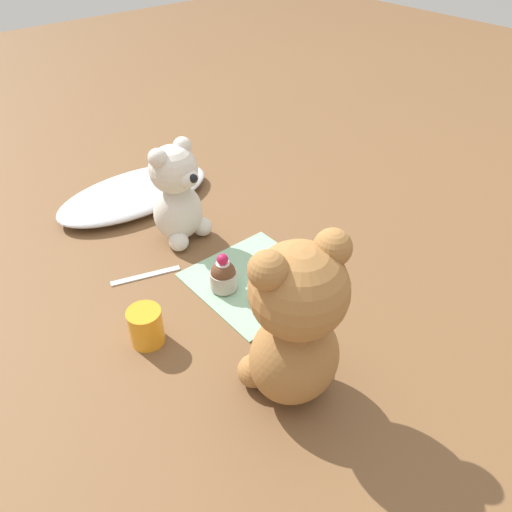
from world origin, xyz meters
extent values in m
plane|color=brown|center=(0.00, 0.00, 0.00)|extent=(4.00, 4.00, 0.00)
cube|color=#8EBC99|center=(0.00, 0.00, 0.00)|extent=(0.20, 0.21, 0.01)
ellipsoid|color=silver|center=(-0.03, 0.37, 0.02)|extent=(0.35, 0.18, 0.04)
ellipsoid|color=silver|center=(-0.03, 0.20, 0.06)|extent=(0.11, 0.10, 0.11)
sphere|color=silver|center=(-0.03, 0.20, 0.15)|extent=(0.09, 0.09, 0.09)
ellipsoid|color=silver|center=(-0.02, 0.17, 0.14)|extent=(0.05, 0.04, 0.03)
sphere|color=black|center=(-0.02, 0.15, 0.15)|extent=(0.02, 0.02, 0.02)
sphere|color=silver|center=(-0.06, 0.19, 0.18)|extent=(0.03, 0.03, 0.03)
sphere|color=silver|center=(0.00, 0.21, 0.18)|extent=(0.03, 0.03, 0.03)
sphere|color=silver|center=(-0.05, 0.16, 0.02)|extent=(0.04, 0.04, 0.04)
sphere|color=silver|center=(0.01, 0.18, 0.02)|extent=(0.04, 0.04, 0.04)
ellipsoid|color=#A3703D|center=(-0.11, -0.21, 0.07)|extent=(0.14, 0.13, 0.14)
sphere|color=#A3703D|center=(-0.11, -0.21, 0.19)|extent=(0.12, 0.12, 0.12)
ellipsoid|color=#A3703D|center=(-0.10, -0.16, 0.18)|extent=(0.07, 0.06, 0.05)
sphere|color=black|center=(-0.10, -0.14, 0.19)|extent=(0.02, 0.02, 0.02)
sphere|color=#A3703D|center=(-0.07, -0.22, 0.24)|extent=(0.05, 0.05, 0.05)
sphere|color=#A3703D|center=(-0.15, -0.20, 0.24)|extent=(0.05, 0.05, 0.05)
sphere|color=#A3703D|center=(-0.06, -0.18, 0.02)|extent=(0.05, 0.05, 0.05)
sphere|color=#A3703D|center=(-0.14, -0.17, 0.02)|extent=(0.05, 0.05, 0.05)
cylinder|color=#B2ADA3|center=(-0.06, 0.02, 0.02)|extent=(0.05, 0.05, 0.03)
sphere|color=brown|center=(-0.06, 0.02, 0.04)|extent=(0.04, 0.04, 0.04)
cylinder|color=white|center=(-0.06, 0.02, 0.06)|extent=(0.02, 0.02, 0.00)
sphere|color=#B71947|center=(-0.06, 0.02, 0.07)|extent=(0.02, 0.02, 0.02)
cylinder|color=silver|center=(-0.01, -0.05, 0.01)|extent=(0.07, 0.07, 0.01)
cylinder|color=#B2ADA3|center=(-0.01, -0.05, 0.03)|extent=(0.06, 0.06, 0.03)
sphere|color=brown|center=(-0.01, -0.05, 0.05)|extent=(0.05, 0.05, 0.05)
cylinder|color=white|center=(-0.01, -0.05, 0.07)|extent=(0.03, 0.03, 0.00)
sphere|color=#B71947|center=(-0.01, -0.05, 0.08)|extent=(0.02, 0.02, 0.02)
cylinder|color=orange|center=(-0.22, 0.00, 0.03)|extent=(0.05, 0.05, 0.06)
cube|color=silver|center=(-0.14, 0.14, 0.00)|extent=(0.12, 0.05, 0.01)
camera|label=1|loc=(-0.43, -0.51, 0.58)|focal=35.00mm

